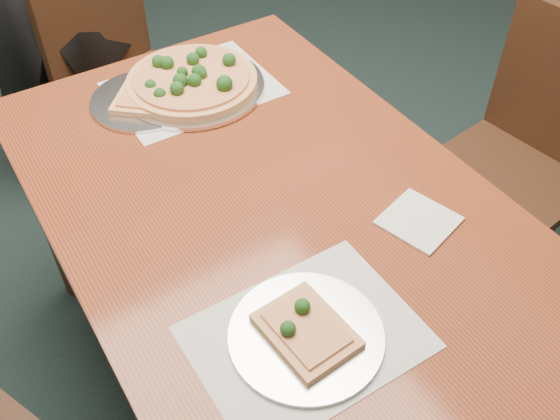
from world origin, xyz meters
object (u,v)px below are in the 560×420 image
chair_far (123,71)px  chair_right (525,152)px  slice_plate_near (306,333)px  dining_table (280,239)px  pizza_pan (192,81)px  slice_plate_far (145,98)px

chair_far → chair_right: 1.35m
slice_plate_near → dining_table: bearing=65.8°
dining_table → pizza_pan: size_ratio=3.90×
chair_right → slice_plate_far: bearing=-125.5°
chair_far → slice_plate_far: chair_far is taller
pizza_pan → slice_plate_near: (-0.18, -0.81, -0.01)m
chair_far → dining_table: bearing=-110.3°
chair_far → chair_right: same height
chair_far → chair_right: (0.84, -1.05, 0.00)m
chair_right → pizza_pan: size_ratio=2.37×
dining_table → chair_far: (0.03, 1.07, -0.14)m
chair_far → slice_plate_near: bearing=-115.5°
pizza_pan → slice_plate_far: (-0.13, 0.01, -0.01)m
chair_far → slice_plate_near: chair_far is taller
dining_table → pizza_pan: bearing=84.5°
chair_right → slice_plate_far: (-0.96, 0.51, 0.25)m
slice_plate_near → slice_plate_far: bearing=86.5°
slice_plate_near → pizza_pan: bearing=77.3°
chair_right → dining_table: bearing=-96.3°
chair_right → slice_plate_near: bearing=-80.0°
dining_table → slice_plate_far: slice_plate_far is taller
slice_plate_near → chair_right: bearing=17.4°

